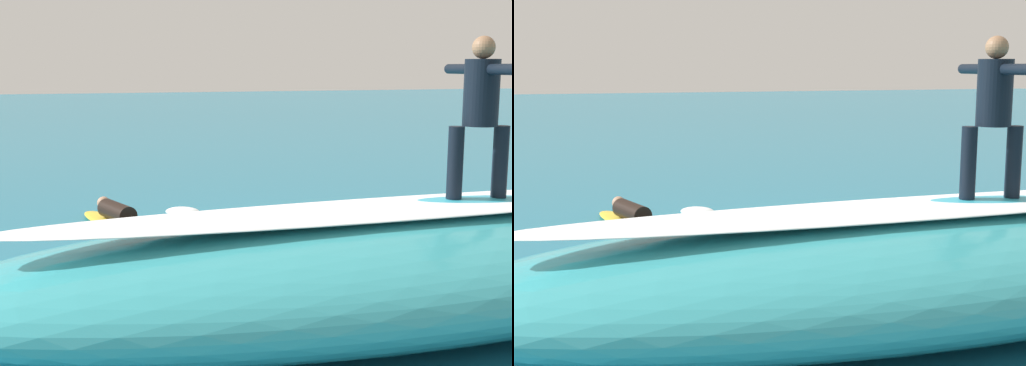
% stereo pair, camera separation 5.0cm
% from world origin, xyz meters
% --- Properties ---
extents(ground_plane, '(120.00, 120.00, 0.00)m').
position_xyz_m(ground_plane, '(0.00, 0.00, 0.00)').
color(ground_plane, teal).
extents(wave_crest, '(9.37, 3.03, 1.14)m').
position_xyz_m(wave_crest, '(-0.01, 2.81, 0.57)').
color(wave_crest, teal).
rests_on(wave_crest, ground_plane).
extents(wave_foam_lip, '(7.96, 1.08, 0.08)m').
position_xyz_m(wave_foam_lip, '(-0.01, 2.81, 1.18)').
color(wave_foam_lip, white).
rests_on(wave_foam_lip, wave_crest).
extents(surfboard_riding, '(1.94, 0.81, 0.09)m').
position_xyz_m(surfboard_riding, '(-0.77, 2.82, 1.18)').
color(surfboard_riding, '#33B2D1').
rests_on(surfboard_riding, wave_crest).
extents(surfer_riding, '(0.63, 1.52, 1.60)m').
position_xyz_m(surfer_riding, '(-0.77, 2.82, 2.16)').
color(surfer_riding, black).
rests_on(surfer_riding, surfboard_riding).
extents(surfboard_paddling, '(1.22, 2.49, 0.09)m').
position_xyz_m(surfboard_paddling, '(2.16, -2.42, 0.05)').
color(surfboard_paddling, yellow).
rests_on(surfboard_paddling, ground_plane).
extents(surfer_paddling, '(0.75, 1.76, 0.32)m').
position_xyz_m(surfer_paddling, '(2.12, -2.29, 0.23)').
color(surfer_paddling, black).
rests_on(surfer_paddling, surfboard_paddling).
extents(foam_patch_near, '(0.75, 0.71, 0.15)m').
position_xyz_m(foam_patch_near, '(0.99, -2.92, 0.07)').
color(foam_patch_near, white).
rests_on(foam_patch_near, ground_plane).
extents(foam_patch_mid, '(0.61, 0.65, 0.13)m').
position_xyz_m(foam_patch_mid, '(2.27, 0.18, 0.07)').
color(foam_patch_mid, white).
rests_on(foam_patch_mid, ground_plane).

